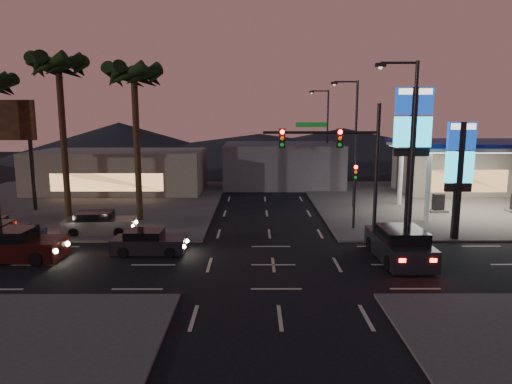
{
  "coord_description": "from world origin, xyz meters",
  "views": [
    {
      "loc": [
        -0.95,
        -21.84,
        7.43
      ],
      "look_at": [
        -0.85,
        4.12,
        3.0
      ],
      "focal_mm": 32.0,
      "sensor_mm": 36.0,
      "label": 1
    }
  ],
  "objects_px": {
    "car_lane_a_front": "(149,243)",
    "suv_station": "(399,245)",
    "gas_station": "(482,146)",
    "car_lane_b_front": "(99,224)",
    "pylon_sign_tall": "(413,132)",
    "traffic_signal_mast": "(344,157)",
    "car_lane_a_mid": "(13,246)",
    "pylon_sign_short": "(460,163)"
  },
  "relations": [
    {
      "from": "car_lane_a_mid",
      "to": "gas_station",
      "type": "bearing_deg",
      "value": 20.74
    },
    {
      "from": "gas_station",
      "to": "pylon_sign_tall",
      "type": "xyz_separation_m",
      "value": [
        -7.5,
        -6.5,
        1.31
      ]
    },
    {
      "from": "car_lane_a_mid",
      "to": "car_lane_b_front",
      "type": "bearing_deg",
      "value": 62.48
    },
    {
      "from": "car_lane_a_front",
      "to": "car_lane_b_front",
      "type": "height_order",
      "value": "car_lane_b_front"
    },
    {
      "from": "pylon_sign_short",
      "to": "suv_station",
      "type": "xyz_separation_m",
      "value": [
        -4.5,
        -3.8,
        -3.84
      ]
    },
    {
      "from": "pylon_sign_tall",
      "to": "traffic_signal_mast",
      "type": "distance_m",
      "value": 6.02
    },
    {
      "from": "car_lane_a_front",
      "to": "car_lane_b_front",
      "type": "distance_m",
      "value": 5.72
    },
    {
      "from": "car_lane_a_front",
      "to": "pylon_sign_short",
      "type": "bearing_deg",
      "value": 8.21
    },
    {
      "from": "gas_station",
      "to": "car_lane_b_front",
      "type": "distance_m",
      "value": 27.73
    },
    {
      "from": "gas_station",
      "to": "car_lane_a_mid",
      "type": "bearing_deg",
      "value": -159.26
    },
    {
      "from": "traffic_signal_mast",
      "to": "car_lane_a_front",
      "type": "xyz_separation_m",
      "value": [
        -10.42,
        -0.04,
        -4.62
      ]
    },
    {
      "from": "gas_station",
      "to": "pylon_sign_tall",
      "type": "distance_m",
      "value": 10.01
    },
    {
      "from": "car_lane_a_mid",
      "to": "suv_station",
      "type": "xyz_separation_m",
      "value": [
        19.88,
        -0.18,
        0.06
      ]
    },
    {
      "from": "pylon_sign_tall",
      "to": "gas_station",
      "type": "bearing_deg",
      "value": 40.91
    },
    {
      "from": "car_lane_b_front",
      "to": "suv_station",
      "type": "xyz_separation_m",
      "value": [
        17.21,
        -5.3,
        0.15
      ]
    },
    {
      "from": "pylon_sign_short",
      "to": "traffic_signal_mast",
      "type": "bearing_deg",
      "value": -160.87
    },
    {
      "from": "suv_station",
      "to": "pylon_sign_tall",
      "type": "bearing_deg",
      "value": 67.4
    },
    {
      "from": "car_lane_a_front",
      "to": "pylon_sign_tall",
      "type": "bearing_deg",
      "value": 13.18
    },
    {
      "from": "traffic_signal_mast",
      "to": "car_lane_b_front",
      "type": "bearing_deg",
      "value": 164.52
    },
    {
      "from": "car_lane_a_front",
      "to": "car_lane_b_front",
      "type": "bearing_deg",
      "value": 135.02
    },
    {
      "from": "pylon_sign_tall",
      "to": "car_lane_a_front",
      "type": "height_order",
      "value": "pylon_sign_tall"
    },
    {
      "from": "pylon_sign_tall",
      "to": "car_lane_b_front",
      "type": "relative_size",
      "value": 2.01
    },
    {
      "from": "car_lane_b_front",
      "to": "pylon_sign_tall",
      "type": "bearing_deg",
      "value": -1.48
    },
    {
      "from": "gas_station",
      "to": "pylon_sign_tall",
      "type": "height_order",
      "value": "pylon_sign_tall"
    },
    {
      "from": "pylon_sign_tall",
      "to": "traffic_signal_mast",
      "type": "height_order",
      "value": "pylon_sign_tall"
    },
    {
      "from": "gas_station",
      "to": "car_lane_a_mid",
      "type": "distance_m",
      "value": 31.71
    },
    {
      "from": "gas_station",
      "to": "suv_station",
      "type": "xyz_separation_m",
      "value": [
        -9.5,
        -11.3,
        -4.26
      ]
    },
    {
      "from": "traffic_signal_mast",
      "to": "car_lane_b_front",
      "type": "height_order",
      "value": "traffic_signal_mast"
    },
    {
      "from": "pylon_sign_tall",
      "to": "car_lane_b_front",
      "type": "bearing_deg",
      "value": 178.52
    },
    {
      "from": "pylon_sign_short",
      "to": "car_lane_a_front",
      "type": "height_order",
      "value": "pylon_sign_short"
    },
    {
      "from": "gas_station",
      "to": "pylon_sign_short",
      "type": "bearing_deg",
      "value": -123.69
    },
    {
      "from": "traffic_signal_mast",
      "to": "car_lane_b_front",
      "type": "distance_m",
      "value": 15.69
    },
    {
      "from": "gas_station",
      "to": "traffic_signal_mast",
      "type": "xyz_separation_m",
      "value": [
        -12.24,
        -10.01,
        0.15
      ]
    },
    {
      "from": "car_lane_a_front",
      "to": "car_lane_b_front",
      "type": "relative_size",
      "value": 0.9
    },
    {
      "from": "car_lane_a_front",
      "to": "suv_station",
      "type": "bearing_deg",
      "value": -5.43
    },
    {
      "from": "car_lane_a_front",
      "to": "car_lane_a_mid",
      "type": "relative_size",
      "value": 0.79
    },
    {
      "from": "suv_station",
      "to": "car_lane_a_mid",
      "type": "bearing_deg",
      "value": 179.49
    },
    {
      "from": "traffic_signal_mast",
      "to": "gas_station",
      "type": "bearing_deg",
      "value": 39.28
    },
    {
      "from": "pylon_sign_short",
      "to": "car_lane_a_front",
      "type": "xyz_separation_m",
      "value": [
        -17.66,
        -2.55,
        -4.05
      ]
    },
    {
      "from": "gas_station",
      "to": "pylon_sign_tall",
      "type": "relative_size",
      "value": 1.36
    },
    {
      "from": "pylon_sign_short",
      "to": "car_lane_b_front",
      "type": "relative_size",
      "value": 1.56
    },
    {
      "from": "gas_station",
      "to": "car_lane_b_front",
      "type": "relative_size",
      "value": 2.72
    }
  ]
}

